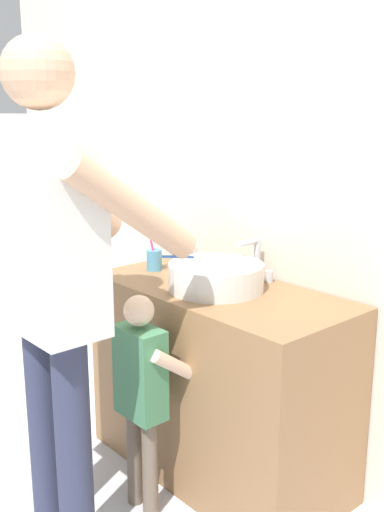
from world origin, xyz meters
TOP-DOWN VIEW (x-y plane):
  - ground_plane at (0.00, 0.00)m, footprint 14.00×14.00m
  - back_wall at (0.00, 0.62)m, footprint 4.40×0.08m
  - vanity_cabinet at (0.00, 0.30)m, footprint 1.13×0.54m
  - sink_basin at (0.00, 0.28)m, footprint 0.39×0.39m
  - faucet at (0.00, 0.51)m, footprint 0.18×0.14m
  - toothbrush_cup at (-0.41, 0.28)m, footprint 0.07×0.07m
  - child_toddler at (0.00, -0.10)m, footprint 0.27×0.27m
  - adult_parent at (-0.07, -0.41)m, footprint 0.55×0.58m

SIDE VIEW (x-z plane):
  - ground_plane at x=0.00m, z-range 0.00..0.00m
  - vanity_cabinet at x=0.00m, z-range 0.00..0.83m
  - child_toddler at x=0.00m, z-range 0.09..0.97m
  - toothbrush_cup at x=-0.41m, z-range 0.78..0.99m
  - sink_basin at x=0.00m, z-range 0.83..0.94m
  - faucet at x=0.00m, z-range 0.82..1.00m
  - adult_parent at x=-0.07m, z-range 0.18..1.95m
  - back_wall at x=0.00m, z-range 0.00..2.70m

